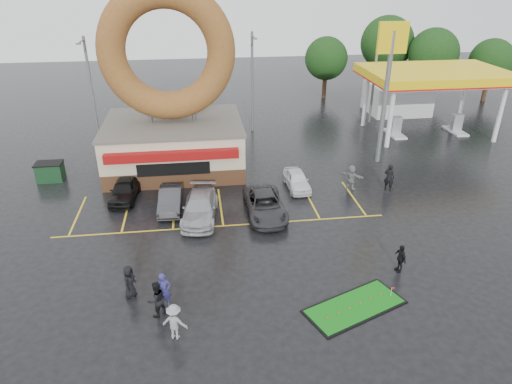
{
  "coord_description": "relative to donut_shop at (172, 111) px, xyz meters",
  "views": [
    {
      "loc": [
        -1.19,
        -20.39,
        14.04
      ],
      "look_at": [
        1.98,
        3.31,
        2.2
      ],
      "focal_mm": 32.0,
      "sensor_mm": 36.0,
      "label": 1
    }
  ],
  "objects": [
    {
      "name": "tree_far_c",
      "position": [
        25.0,
        21.03,
        1.37
      ],
      "size": [
        6.3,
        6.3,
        9.0
      ],
      "color": "#332114",
      "rests_on": "ground"
    },
    {
      "name": "ground",
      "position": [
        3.0,
        -12.97,
        -4.46
      ],
      "size": [
        120.0,
        120.0,
        0.0
      ],
      "primitive_type": "plane",
      "color": "black",
      "rests_on": "ground"
    },
    {
      "name": "tree_far_b",
      "position": [
        35.0,
        15.03,
        0.07
      ],
      "size": [
        4.9,
        4.9,
        7.0
      ],
      "color": "#332114",
      "rests_on": "ground"
    },
    {
      "name": "streetlight_mid",
      "position": [
        7.0,
        7.95,
        0.32
      ],
      "size": [
        0.4,
        2.21,
        9.0
      ],
      "color": "slate",
      "rests_on": "ground"
    },
    {
      "name": "person_bystander",
      "position": [
        -1.78,
        -15.5,
        -3.64
      ],
      "size": [
        0.75,
        0.93,
        1.65
      ],
      "primitive_type": "imported",
      "rotation": [
        0.0,
        0.0,
        1.25
      ],
      "color": "black",
      "rests_on": "ground"
    },
    {
      "name": "dumpster",
      "position": [
        -9.0,
        -1.34,
        -3.81
      ],
      "size": [
        1.8,
        1.2,
        1.3
      ],
      "primitive_type": "cube",
      "rotation": [
        0.0,
        0.0,
        0.0
      ],
      "color": "#173C1F",
      "rests_on": "ground"
    },
    {
      "name": "tree_far_d",
      "position": [
        17.0,
        19.03,
        0.07
      ],
      "size": [
        4.9,
        4.9,
        7.0
      ],
      "color": "#332114",
      "rests_on": "ground"
    },
    {
      "name": "person_walker_near",
      "position": [
        12.22,
        -5.61,
        -3.57
      ],
      "size": [
        1.61,
        1.46,
        1.78
      ],
      "primitive_type": "imported",
      "rotation": [
        0.0,
        0.0,
        2.46
      ],
      "color": "gray",
      "rests_on": "ground"
    },
    {
      "name": "gas_station",
      "position": [
        23.0,
        7.97,
        -0.77
      ],
      "size": [
        12.3,
        13.65,
        5.9
      ],
      "color": "silver",
      "rests_on": "ground"
    },
    {
      "name": "donut_shop",
      "position": [
        0.0,
        0.0,
        0.0
      ],
      "size": [
        10.2,
        8.7,
        13.5
      ],
      "color": "#472B19",
      "rests_on": "ground"
    },
    {
      "name": "shell_sign",
      "position": [
        16.0,
        -0.97,
        2.91
      ],
      "size": [
        2.2,
        0.36,
        10.6
      ],
      "color": "slate",
      "rests_on": "ground"
    },
    {
      "name": "tree_far_a",
      "position": [
        29.0,
        17.03,
        0.72
      ],
      "size": [
        5.6,
        5.6,
        8.0
      ],
      "color": "#332114",
      "rests_on": "ground"
    },
    {
      "name": "person_blue",
      "position": [
        -0.12,
        -16.5,
        -3.56
      ],
      "size": [
        0.74,
        0.56,
        1.8
      ],
      "primitive_type": "imported",
      "rotation": [
        0.0,
        0.0,
        0.22
      ],
      "color": "navy",
      "rests_on": "ground"
    },
    {
      "name": "streetlight_left",
      "position": [
        -7.0,
        6.95,
        0.32
      ],
      "size": [
        0.4,
        2.21,
        9.0
      ],
      "color": "slate",
      "rests_on": "ground"
    },
    {
      "name": "putting_green",
      "position": [
        8.49,
        -17.69,
        -4.43
      ],
      "size": [
        5.13,
        3.67,
        0.59
      ],
      "color": "black",
      "rests_on": "ground"
    },
    {
      "name": "person_hoodie",
      "position": [
        0.39,
        -18.53,
        -3.62
      ],
      "size": [
        1.23,
        0.94,
        1.68
      ],
      "primitive_type": "imported",
      "rotation": [
        0.0,
        0.0,
        2.81
      ],
      "color": "gray",
      "rests_on": "ground"
    },
    {
      "name": "car_dgrey",
      "position": [
        -0.18,
        -6.9,
        -3.81
      ],
      "size": [
        1.55,
        4.05,
        1.32
      ],
      "primitive_type": "imported",
      "rotation": [
        0.0,
        0.0,
        -0.04
      ],
      "color": "#323235",
      "rests_on": "ground"
    },
    {
      "name": "car_grey",
      "position": [
        5.7,
        -8.55,
        -3.77
      ],
      "size": [
        2.37,
        5.03,
        1.39
      ],
      "primitive_type": "imported",
      "rotation": [
        0.0,
        0.0,
        0.01
      ],
      "color": "#313033",
      "rests_on": "ground"
    },
    {
      "name": "car_silver",
      "position": [
        1.67,
        -8.37,
        -3.75
      ],
      "size": [
        2.62,
        5.16,
        1.44
      ],
      "primitive_type": "imported",
      "rotation": [
        0.0,
        0.0,
        -0.13
      ],
      "color": "#A5A5AA",
      "rests_on": "ground"
    },
    {
      "name": "person_blackjkt",
      "position": [
        -0.44,
        -17.02,
        -3.59
      ],
      "size": [
        1.08,
        1.03,
        1.75
      ],
      "primitive_type": "imported",
      "rotation": [
        0.0,
        0.0,
        3.75
      ],
      "color": "black",
      "rests_on": "ground"
    },
    {
      "name": "person_walker_far",
      "position": [
        14.75,
        -6.17,
        -3.49
      ],
      "size": [
        0.85,
        0.82,
        1.96
      ],
      "primitive_type": "imported",
      "rotation": [
        0.0,
        0.0,
        2.44
      ],
      "color": "black",
      "rests_on": "ground"
    },
    {
      "name": "car_white",
      "position": [
        8.51,
        -4.97,
        -3.84
      ],
      "size": [
        1.56,
        3.68,
        1.24
      ],
      "primitive_type": "imported",
      "rotation": [
        0.0,
        0.0,
        0.03
      ],
      "color": "white",
      "rests_on": "ground"
    },
    {
      "name": "streetlight_right",
      "position": [
        19.0,
        8.95,
        0.32
      ],
      "size": [
        0.4,
        2.21,
        9.0
      ],
      "color": "slate",
      "rests_on": "ground"
    },
    {
      "name": "car_black",
      "position": [
        -3.27,
        -5.12,
        -3.77
      ],
      "size": [
        2.01,
        4.2,
        1.38
      ],
      "primitive_type": "imported",
      "rotation": [
        0.0,
        0.0,
        -0.09
      ],
      "color": "black",
      "rests_on": "ground"
    },
    {
      "name": "person_cameraman",
      "position": [
        11.64,
        -15.25,
        -3.71
      ],
      "size": [
        0.48,
        0.93,
        1.52
      ],
      "primitive_type": "imported",
      "rotation": [
        0.0,
        0.0,
        -1.44
      ],
      "color": "black",
      "rests_on": "ground"
    }
  ]
}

